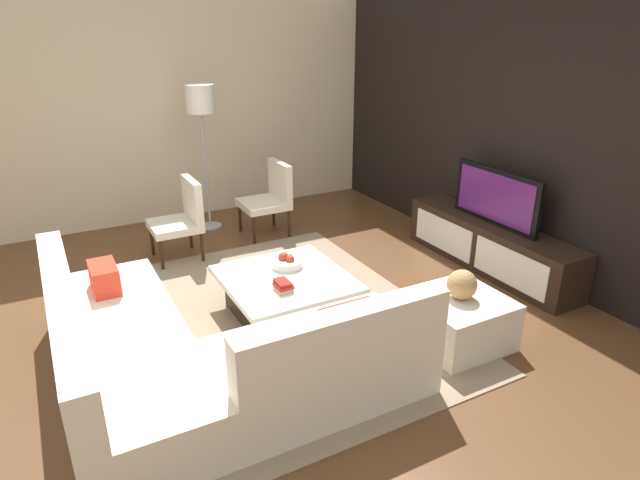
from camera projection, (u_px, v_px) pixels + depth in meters
name	position (u px, v px, depth m)	size (l,w,h in m)	color
ground_plane	(281.00, 323.00, 4.66)	(14.00, 14.00, 0.00)	brown
feature_wall_back	(527.00, 132.00, 5.32)	(6.40, 0.12, 2.80)	black
side_wall_left	(187.00, 108.00, 6.82)	(0.12, 5.20, 2.80)	beige
area_rug	(276.00, 318.00, 4.74)	(3.28, 2.55, 0.01)	gray
media_console	(490.00, 246.00, 5.62)	(2.09, 0.46, 0.50)	black
television	(496.00, 197.00, 5.42)	(1.09, 0.06, 0.56)	black
sectional_couch	(194.00, 354.00, 3.75)	(2.38, 2.32, 0.81)	beige
coffee_table	(286.00, 295.00, 4.71)	(1.07, 1.04, 0.38)	black
accent_chair_near	(183.00, 215.00, 5.79)	(0.53, 0.51, 0.87)	black
floor_lamp	(201.00, 108.00, 6.26)	(0.33, 0.33, 1.75)	#A5A5AA
ottoman	(458.00, 320.00, 4.33)	(0.70, 0.70, 0.40)	beige
fruit_bowl	(287.00, 262.00, 4.81)	(0.28, 0.28, 0.14)	silver
accent_chair_far	(271.00, 194.00, 6.47)	(0.54, 0.53, 0.87)	black
decorative_ball	(462.00, 284.00, 4.20)	(0.24, 0.24, 0.24)	#AD8451
book_stack	(283.00, 286.00, 4.39)	(0.17, 0.13, 0.09)	#CCB78C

